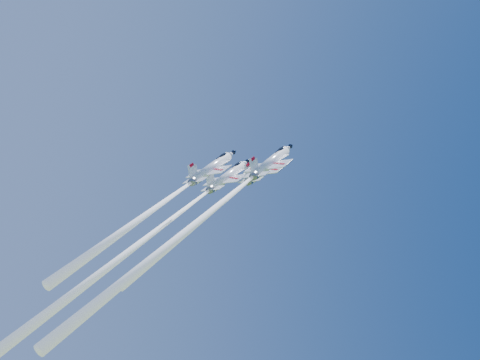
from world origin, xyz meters
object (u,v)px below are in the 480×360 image
jet_left (159,229)px  jet_right (206,215)px  jet_lead (223,202)px  jet_slot (164,202)px

jet_left → jet_right: jet_right is taller
jet_lead → jet_left: jet_lead is taller
jet_left → jet_lead: bearing=52.4°
jet_left → jet_right: 12.49m
jet_right → jet_lead: bearing=117.9°
jet_left → jet_slot: jet_left is taller
jet_lead → jet_right: jet_lead is taller
jet_right → jet_left: bearing=173.3°
jet_left → jet_slot: (-1.45, -6.30, 3.51)m
jet_right → jet_slot: 7.95m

